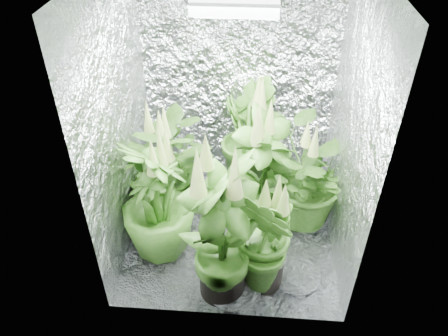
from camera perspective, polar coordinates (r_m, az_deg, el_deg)
ground at (r=3.64m, az=1.03°, el=-8.02°), size 1.60×1.60×0.00m
walls at (r=3.01m, az=1.24°, el=5.47°), size 1.62×1.62×2.00m
grow_lamp at (r=2.67m, az=1.48°, el=20.72°), size 0.50×0.30×0.22m
plant_a at (r=3.53m, az=-7.67°, el=0.61°), size 0.98×0.98×1.04m
plant_b at (r=3.40m, az=5.17°, el=-0.57°), size 0.74×0.74×1.11m
plant_c at (r=3.81m, az=2.83°, el=4.28°), size 0.67×0.67×1.11m
plant_d at (r=3.19m, az=-8.77°, el=-4.58°), size 0.76×0.76×1.07m
plant_e at (r=3.45m, az=10.43°, el=-1.53°), size 0.82×0.82×0.96m
plant_f at (r=2.79m, az=-0.24°, el=-8.08°), size 0.81×0.81×1.29m
plant_g at (r=2.99m, az=5.49°, el=-9.20°), size 0.62×0.62×0.95m
circulation_fan at (r=3.76m, az=10.55°, el=-3.88°), size 0.16×0.30×0.35m
plant_label at (r=2.99m, az=1.06°, el=-12.65°), size 0.05×0.04×0.07m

